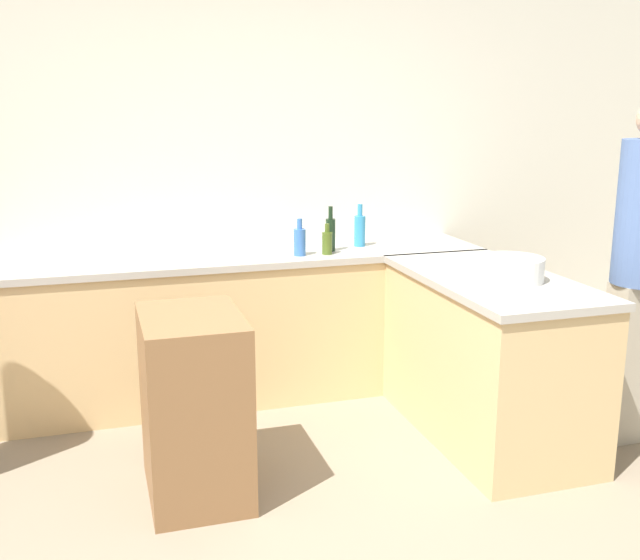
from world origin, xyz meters
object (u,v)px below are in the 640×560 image
(dish_soap_bottle, at_px, (360,230))
(olive_oil_bottle, at_px, (327,242))
(island_table, at_px, (194,406))
(mixing_bowl, at_px, (510,269))
(water_bottle_blue, at_px, (300,241))
(wine_bottle_dark, at_px, (330,233))

(dish_soap_bottle, distance_m, olive_oil_bottle, 0.34)
(dish_soap_bottle, xyz_separation_m, olive_oil_bottle, (-0.28, -0.19, -0.03))
(island_table, bearing_deg, mixing_bowl, 1.74)
(dish_soap_bottle, distance_m, water_bottle_blue, 0.48)
(dish_soap_bottle, distance_m, wine_bottle_dark, 0.25)
(wine_bottle_dark, bearing_deg, olive_oil_bottle, -119.04)
(wine_bottle_dark, bearing_deg, water_bottle_blue, -159.74)
(mixing_bowl, relative_size, wine_bottle_dark, 1.24)
(island_table, distance_m, olive_oil_bottle, 1.46)
(water_bottle_blue, relative_size, olive_oil_bottle, 1.20)
(olive_oil_bottle, bearing_deg, dish_soap_bottle, 34.24)
(island_table, bearing_deg, dish_soap_bottle, 43.69)
(wine_bottle_dark, xyz_separation_m, olive_oil_bottle, (-0.05, -0.09, -0.04))
(water_bottle_blue, relative_size, wine_bottle_dark, 0.80)
(dish_soap_bottle, height_order, water_bottle_blue, dish_soap_bottle)
(mixing_bowl, bearing_deg, wine_bottle_dark, 121.70)
(water_bottle_blue, distance_m, olive_oil_bottle, 0.17)
(dish_soap_bottle, bearing_deg, water_bottle_blue, -158.13)
(dish_soap_bottle, xyz_separation_m, wine_bottle_dark, (-0.23, -0.10, 0.00))
(mixing_bowl, height_order, wine_bottle_dark, wine_bottle_dark)
(wine_bottle_dark, bearing_deg, island_table, -132.96)
(dish_soap_bottle, relative_size, wine_bottle_dark, 0.97)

